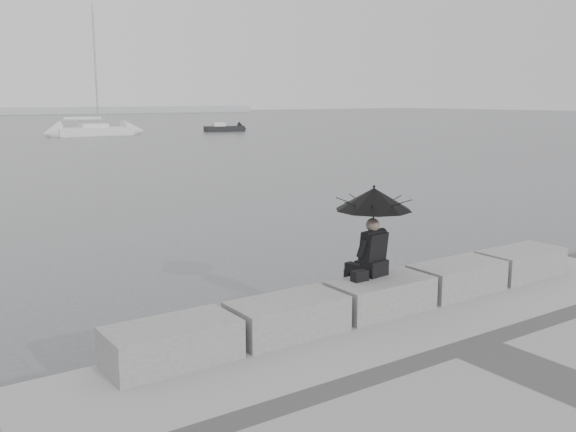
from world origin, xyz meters
TOP-DOWN VIEW (x-y plane):
  - ground at (0.00, 0.00)m, footprint 360.00×360.00m
  - stone_block_far_left at (-3.40, -0.45)m, footprint 1.60×0.80m
  - stone_block_left at (-1.70, -0.45)m, footprint 1.60×0.80m
  - stone_block_centre at (0.00, -0.45)m, footprint 1.60×0.80m
  - stone_block_right at (1.70, -0.45)m, footprint 1.60×0.80m
  - stone_block_far_right at (3.40, -0.45)m, footprint 1.60×0.80m
  - seated_person at (0.06, -0.19)m, footprint 1.17×1.17m
  - bag at (-0.32, -0.33)m, footprint 0.25×0.14m
  - sailboat_right at (14.34, 57.41)m, footprint 7.42×2.42m
  - small_motorboat at (29.20, 57.29)m, footprint 4.67×2.44m

SIDE VIEW (x-z plane):
  - ground at x=0.00m, z-range 0.00..0.00m
  - small_motorboat at x=29.20m, z-range -0.23..0.87m
  - sailboat_right at x=14.34m, z-range -5.92..6.98m
  - stone_block_far_left at x=-3.40m, z-range 0.50..1.00m
  - stone_block_left at x=-1.70m, z-range 0.50..1.00m
  - stone_block_centre at x=0.00m, z-range 0.50..1.00m
  - stone_block_right at x=1.70m, z-range 0.50..1.00m
  - stone_block_far_right at x=3.40m, z-range 0.50..1.00m
  - bag at x=-0.32m, z-range 1.00..1.16m
  - seated_person at x=0.06m, z-range 1.31..2.70m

